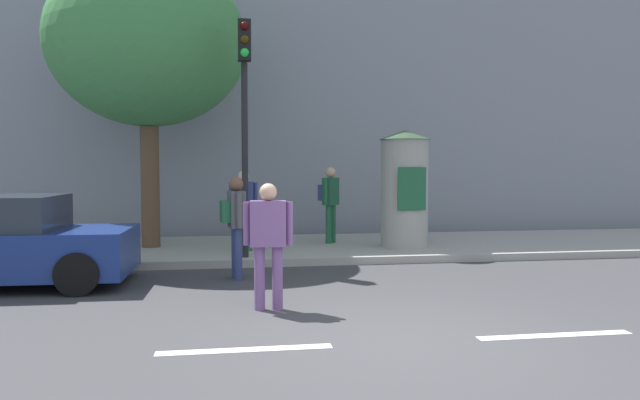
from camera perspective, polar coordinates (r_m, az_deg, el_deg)
name	(u,v)px	position (r m, az deg, el deg)	size (l,w,h in m)	color
ground_plane	(406,342)	(6.61, 8.27, -13.34)	(80.00, 80.00, 0.00)	#38383A
sidewalk_curb	(313,248)	(13.31, -0.67, -4.59)	(36.00, 4.00, 0.15)	#9E9B93
lane_markings	(406,342)	(6.60, 8.27, -13.31)	(25.80, 0.16, 0.01)	silver
building_backdrop	(289,60)	(18.43, -2.96, 13.28)	(36.00, 5.00, 10.22)	gray
traffic_light	(245,100)	(11.37, -7.23, 9.48)	(0.24, 0.45, 4.44)	black
poster_column	(405,188)	(12.97, 8.09, 1.16)	(1.11, 1.11, 2.51)	#9E9B93
street_tree	(148,43)	(13.54, -16.15, 14.20)	(4.17, 4.17, 6.13)	brown
pedestrian_in_light_jacket	(268,235)	(7.81, -4.97, -3.39)	(0.64, 0.28, 1.66)	#724C84
pedestrian_tallest	(235,218)	(10.02, -8.12, -1.76)	(0.43, 0.59, 1.71)	navy
pedestrian_with_bag	(243,204)	(12.28, -7.35, -0.42)	(0.58, 0.24, 1.65)	#1E5938
pedestrian_near_pole	(330,198)	(13.48, 0.94, 0.19)	(0.51, 0.51, 1.72)	#1E5938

